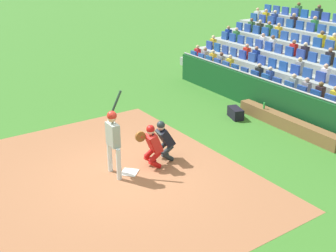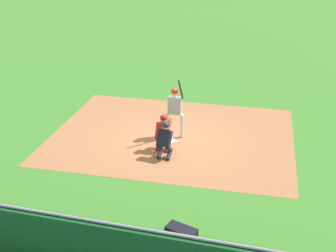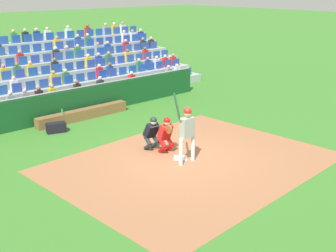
{
  "view_description": "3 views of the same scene",
  "coord_description": "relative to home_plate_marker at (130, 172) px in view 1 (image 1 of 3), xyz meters",
  "views": [
    {
      "loc": [
        -9.33,
        4.57,
        5.65
      ],
      "look_at": [
        -0.44,
        -0.98,
        1.34
      ],
      "focal_mm": 45.18,
      "sensor_mm": 36.0,
      "label": 1
    },
    {
      "loc": [
        3.58,
        -13.59,
        6.95
      ],
      "look_at": [
        0.27,
        -1.18,
        1.13
      ],
      "focal_mm": 47.02,
      "sensor_mm": 36.0,
      "label": 2
    },
    {
      "loc": [
        9.48,
        9.65,
        5.54
      ],
      "look_at": [
        -0.04,
        -0.66,
        0.97
      ],
      "focal_mm": 46.81,
      "sensor_mm": 36.0,
      "label": 3
    }
  ],
  "objects": [
    {
      "name": "home_plate_marker",
      "position": [
        0.0,
        0.0,
        0.0
      ],
      "size": [
        0.62,
        0.62,
        0.02
      ],
      "primitive_type": "cube",
      "rotation": [
        0.0,
        0.0,
        0.79
      ],
      "color": "white",
      "rests_on": "infield_dirt_patch"
    },
    {
      "name": "infield_dirt_patch",
      "position": [
        0.0,
        0.5,
        -0.01
      ],
      "size": [
        8.93,
        7.06,
        0.01
      ],
      "primitive_type": "cube",
      "rotation": [
        0.0,
        0.0,
        0.04
      ],
      "color": "#9C6442",
      "rests_on": "ground_plane"
    },
    {
      "name": "dugout_bench",
      "position": [
        -0.05,
        -6.04,
        0.2
      ],
      "size": [
        4.32,
        0.4,
        0.44
      ],
      "primitive_type": "cube",
      "color": "brown",
      "rests_on": "ground_plane"
    },
    {
      "name": "ground_plane",
      "position": [
        0.0,
        0.0,
        -0.02
      ],
      "size": [
        160.0,
        160.0,
        0.0
      ],
      "primitive_type": "plane",
      "color": "#387529"
    },
    {
      "name": "home_plate_umpire",
      "position": [
        0.18,
        -1.24,
        0.67
      ],
      "size": [
        0.49,
        0.53,
        1.26
      ],
      "color": "#1F292D",
      "rests_on": "ground_plane"
    },
    {
      "name": "water_bottle_on_bench",
      "position": [
        0.98,
        -5.95,
        0.54
      ],
      "size": [
        0.07,
        0.07,
        0.23
      ],
      "primitive_type": "cylinder",
      "color": "green",
      "rests_on": "dugout_bench"
    },
    {
      "name": "batter_at_plate",
      "position": [
        0.11,
        0.39,
        1.16
      ],
      "size": [
        0.68,
        0.56,
        2.31
      ],
      "color": "silver",
      "rests_on": "ground_plane"
    },
    {
      "name": "catcher_crouching",
      "position": [
        -0.01,
        -0.72,
        0.71
      ],
      "size": [
        0.49,
        0.72,
        1.3
      ],
      "color": "#B51110",
      "rests_on": "ground_plane"
    },
    {
      "name": "dugout_wall",
      "position": [
        0.0,
        -6.59,
        0.6
      ],
      "size": [
        14.06,
        0.24,
        1.29
      ],
      "color": "#134921",
      "rests_on": "ground_plane"
    },
    {
      "name": "equipment_duffel_bag",
      "position": [
        1.69,
        -5.24,
        0.18
      ],
      "size": [
        0.82,
        0.56,
        0.39
      ],
      "primitive_type": "cube",
      "rotation": [
        0.0,
        0.0,
        -0.3
      ],
      "color": "black",
      "rests_on": "ground_plane"
    }
  ]
}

